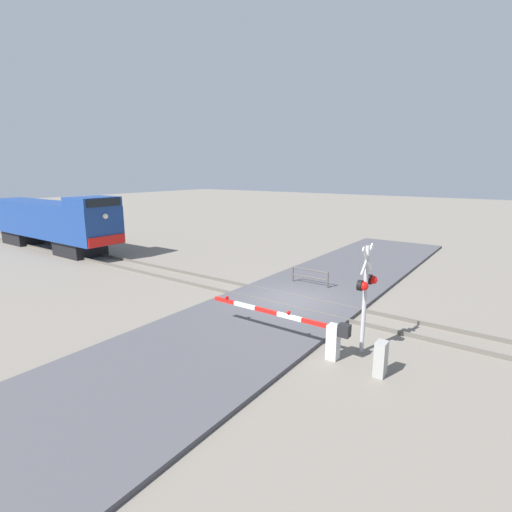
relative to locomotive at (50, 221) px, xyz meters
name	(u,v)px	position (x,y,z in m)	size (l,w,h in m)	color
ground_plane	(291,303)	(0.00, -21.39, -2.15)	(160.00, 160.00, 0.00)	slate
rail_track_left	(283,305)	(-0.72, -21.39, -2.08)	(0.08, 80.00, 0.15)	#59544C
rail_track_right	(299,297)	(0.72, -21.39, -2.08)	(0.08, 80.00, 0.15)	#59544C
road_surface	(291,301)	(0.00, -21.39, -2.08)	(36.00, 6.13, 0.14)	#47474C
locomotive	(50,221)	(0.00, 0.00, 0.00)	(2.83, 15.19, 4.22)	black
crossing_signal	(366,288)	(-2.87, -25.81, 0.07)	(1.18, 0.33, 3.64)	#ADADB2
crossing_gate	(315,331)	(-3.89, -24.54, -1.36)	(0.36, 5.51, 1.27)	silver
utility_cabinet	(381,359)	(-4.06, -26.79, -1.61)	(0.40, 0.31, 1.08)	#999993
guard_railing	(310,276)	(2.63, -20.93, -1.54)	(0.08, 2.10, 0.95)	#4C4742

